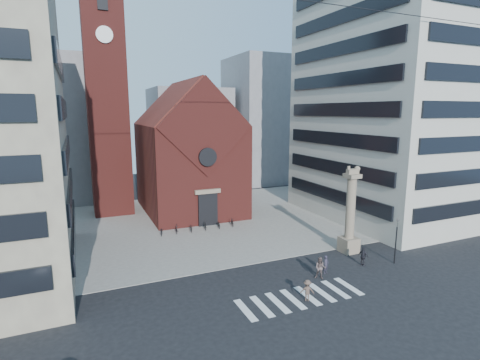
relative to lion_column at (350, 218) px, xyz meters
name	(u,v)px	position (x,y,z in m)	size (l,w,h in m)	color
ground	(275,282)	(-10.01, -3.00, -3.46)	(120.00, 120.00, 0.00)	black
piazza	(203,221)	(-10.01, 16.00, -3.43)	(46.00, 30.00, 0.05)	#9B978D
zebra_crossing	(300,297)	(-9.46, -6.00, -3.45)	(10.20, 3.20, 0.01)	white
church	(188,154)	(-10.01, 22.04, 4.53)	(12.00, 16.65, 18.00)	maroon
campanile	(107,96)	(-20.01, 25.00, 12.28)	(5.50, 5.50, 31.20)	maroon
building_right	(396,94)	(13.99, 9.00, 12.54)	(18.00, 22.00, 32.00)	#B2AEA1
bg_block_left	(33,130)	(-30.01, 37.00, 7.54)	(16.00, 14.00, 22.00)	gray
bg_block_mid	(190,137)	(-4.01, 42.00, 5.54)	(14.00, 12.00, 18.00)	gray
bg_block_right	(271,120)	(11.99, 39.00, 8.54)	(16.00, 14.00, 24.00)	gray
lion_column	(350,218)	(0.00, 0.00, 0.00)	(1.63, 1.60, 8.68)	gray
traffic_light	(396,240)	(1.99, -4.00, -1.17)	(0.13, 0.16, 4.30)	black
pedestrian_0	(326,264)	(-5.10, -3.21, -2.65)	(0.59, 0.38, 1.60)	#2D2939
pedestrian_1	(320,268)	(-6.19, -3.90, -2.52)	(0.92, 0.71, 1.88)	#5F4E4C
pedestrian_2	(363,256)	(-1.01, -3.23, -2.57)	(1.03, 0.43, 1.77)	#24232A
pedestrian_3	(307,290)	(-9.26, -6.58, -2.65)	(1.04, 0.60, 1.61)	brown
scooter_0	(162,231)	(-15.99, 12.49, -2.99)	(0.56, 1.60, 0.84)	black
scooter_1	(177,229)	(-14.27, 12.49, -2.94)	(0.44, 1.56, 0.94)	black
scooter_2	(191,228)	(-12.54, 12.49, -2.99)	(0.56, 1.60, 0.84)	black
scooter_3	(205,225)	(-10.82, 12.49, -2.94)	(0.44, 1.56, 0.94)	black
scooter_4	(219,224)	(-9.10, 12.49, -2.99)	(0.56, 1.60, 0.84)	black
scooter_5	(232,222)	(-7.37, 12.49, -2.94)	(0.44, 1.56, 0.94)	black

